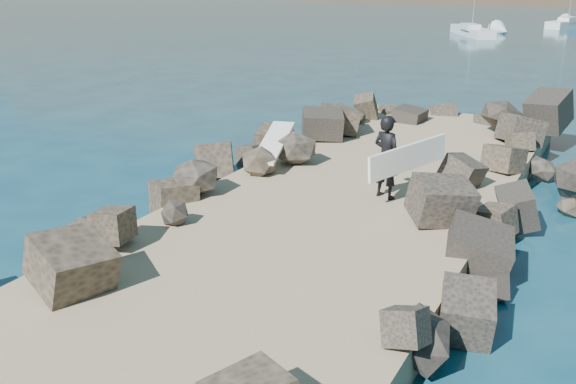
% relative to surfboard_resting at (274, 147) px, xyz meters
% --- Properties ---
extents(ground, '(800.00, 800.00, 0.00)m').
position_rel_surfboard_resting_xyz_m(ground, '(2.49, -2.94, -1.04)').
color(ground, '#0F384C').
rests_on(ground, ground).
extents(jetty, '(6.00, 26.00, 0.60)m').
position_rel_surfboard_resting_xyz_m(jetty, '(2.49, -4.94, -0.74)').
color(jetty, '#8C7759').
rests_on(jetty, ground).
extents(riprap_left, '(2.60, 22.00, 1.00)m').
position_rel_surfboard_resting_xyz_m(riprap_left, '(-0.41, -4.44, -0.54)').
color(riprap_left, '#262421').
rests_on(riprap_left, ground).
extents(riprap_right, '(2.60, 22.00, 1.00)m').
position_rel_surfboard_resting_xyz_m(riprap_right, '(5.39, -4.44, -0.54)').
color(riprap_right, black).
rests_on(riprap_right, ground).
extents(surfboard_resting, '(1.10, 2.29, 0.07)m').
position_rel_surfboard_resting_xyz_m(surfboard_resting, '(0.00, 0.00, 0.00)').
color(surfboard_resting, white).
rests_on(surfboard_resting, riprap_left).
extents(surfer_with_board, '(1.32, 1.99, 1.75)m').
position_rel_surfboard_resting_xyz_m(surfer_with_board, '(3.29, -1.00, 0.45)').
color(surfer_with_board, black).
rests_on(surfer_with_board, jetty).
extents(sailboat_a, '(4.84, 6.62, 8.27)m').
position_rel_surfboard_resting_xyz_m(sailboat_a, '(-4.47, 40.71, -0.69)').
color(sailboat_a, silver).
rests_on(sailboat_a, ground).
extents(sailboat_b, '(3.35, 6.60, 7.87)m').
position_rel_surfboard_resting_xyz_m(sailboat_b, '(1.57, 52.55, -0.69)').
color(sailboat_b, silver).
rests_on(sailboat_b, ground).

